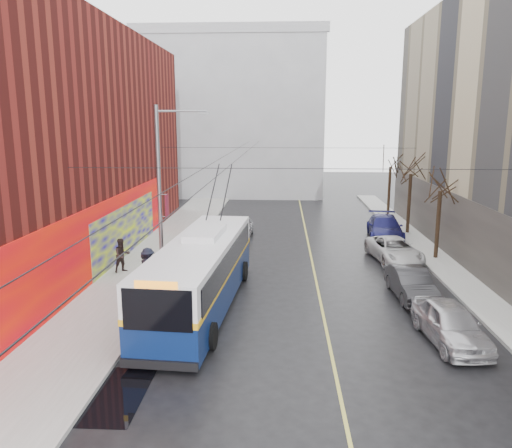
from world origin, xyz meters
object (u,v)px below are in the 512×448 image
(parked_car_d, at_px, (385,228))
(parked_car_a, at_px, (451,324))
(parked_car_b, at_px, (411,283))
(pedestrian_a, at_px, (145,269))
(tree_mid, at_px, (411,163))
(parked_car_c, at_px, (394,250))
(following_car, at_px, (241,227))
(pedestrian_b, at_px, (122,255))
(pedestrian_c, at_px, (148,266))
(tree_far, at_px, (391,158))
(trolleybus, at_px, (201,272))
(streetlight_pole, at_px, (163,192))
(tree_near, at_px, (441,178))

(parked_car_d, bearing_deg, parked_car_a, -87.74)
(parked_car_b, distance_m, parked_car_d, 12.30)
(pedestrian_a, bearing_deg, tree_mid, -36.81)
(parked_car_c, relative_size, pedestrian_a, 3.24)
(following_car, bearing_deg, pedestrian_b, -118.97)
(pedestrian_a, distance_m, pedestrian_c, 0.33)
(following_car, height_order, pedestrian_b, pedestrian_b)
(tree_far, xyz_separation_m, trolleybus, (-12.91, -22.63, -3.49))
(parked_car_b, bearing_deg, parked_car_c, 82.12)
(pedestrian_a, bearing_deg, parked_car_a, -99.17)
(parked_car_c, bearing_deg, parked_car_a, -100.07)
(pedestrian_b, bearing_deg, parked_car_d, -11.89)
(pedestrian_b, bearing_deg, pedestrian_c, -88.55)
(pedestrian_b, bearing_deg, trolleybus, -84.70)
(parked_car_a, bearing_deg, pedestrian_b, 147.17)
(pedestrian_b, bearing_deg, tree_far, 2.82)
(tree_far, distance_m, pedestrian_a, 26.01)
(tree_far, relative_size, pedestrian_c, 3.44)
(parked_car_d, bearing_deg, streetlight_pole, -133.69)
(parked_car_b, relative_size, pedestrian_b, 2.32)
(trolleybus, height_order, parked_car_c, trolleybus)
(tree_far, distance_m, parked_car_d, 9.85)
(tree_mid, height_order, parked_car_d, tree_mid)
(tree_far, bearing_deg, pedestrian_c, -128.59)
(trolleybus, bearing_deg, parked_car_c, 42.31)
(parked_car_a, height_order, parked_car_c, parked_car_a)
(streetlight_pole, height_order, tree_near, streetlight_pole)
(parked_car_a, distance_m, parked_car_d, 17.17)
(parked_car_b, relative_size, pedestrian_a, 2.77)
(tree_mid, height_order, pedestrian_c, tree_mid)
(tree_far, distance_m, pedestrian_b, 25.73)
(parked_car_c, bearing_deg, trolleybus, -149.98)
(parked_car_a, bearing_deg, pedestrian_a, 150.76)
(tree_near, xyz_separation_m, pedestrian_c, (-16.00, -6.05, -3.87))
(parked_car_a, bearing_deg, tree_far, 78.14)
(parked_car_a, height_order, parked_car_d, parked_car_d)
(parked_car_b, bearing_deg, parked_car_d, 81.84)
(streetlight_pole, relative_size, pedestrian_b, 4.83)
(parked_car_d, bearing_deg, parked_car_b, -90.17)
(streetlight_pole, distance_m, parked_car_c, 14.31)
(streetlight_pole, xyz_separation_m, parked_car_d, (13.14, 11.37, -4.03))
(tree_far, bearing_deg, streetlight_pole, -127.12)
(tree_mid, xyz_separation_m, pedestrian_b, (-18.01, -10.93, -4.17))
(parked_car_c, height_order, following_car, parked_car_c)
(tree_far, xyz_separation_m, parked_car_c, (-2.61, -14.48, -4.44))
(tree_far, height_order, parked_car_a, tree_far)
(following_car, bearing_deg, parked_car_a, -59.53)
(following_car, bearing_deg, pedestrian_a, -106.84)
(pedestrian_c, bearing_deg, tree_mid, -91.36)
(parked_car_a, xyz_separation_m, parked_car_c, (0.34, 11.29, -0.06))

